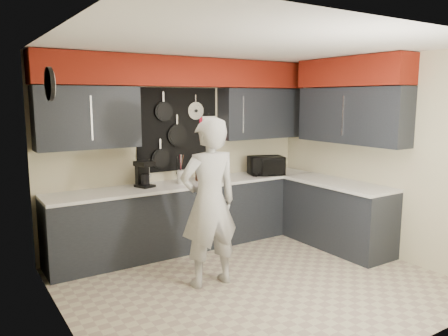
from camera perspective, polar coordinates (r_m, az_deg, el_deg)
ground at (r=5.11m, az=3.88°, el=-14.64°), size 4.00×4.00×0.00m
back_wall_assembly at (r=6.04m, az=-5.04°, el=8.63°), size 4.00×0.36×2.60m
right_wall_assembly at (r=6.15m, az=16.70°, el=7.67°), size 0.36×3.50×2.60m
left_wall_assembly at (r=3.91m, az=-20.22°, el=-2.08°), size 0.05×3.50×2.60m
base_cabinets at (r=6.09m, az=1.28°, el=-6.10°), size 3.95×2.20×0.92m
microwave at (r=6.56m, az=5.51°, el=0.32°), size 0.58×0.48×0.28m
knife_block at (r=6.08m, az=-3.15°, el=-0.54°), size 0.13×0.13×0.24m
utensil_crock at (r=5.89m, az=-5.51°, el=-1.17°), size 0.14×0.14×0.18m
coffee_maker at (r=5.73m, az=-10.46°, el=-0.70°), size 0.24×0.27×0.34m
person at (r=4.76m, az=-1.95°, el=-4.59°), size 0.70×0.49×1.86m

